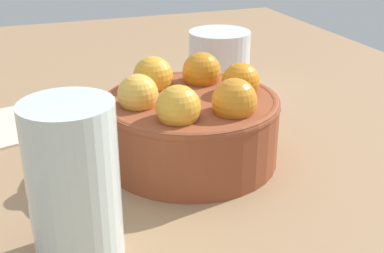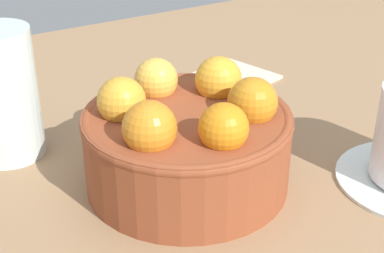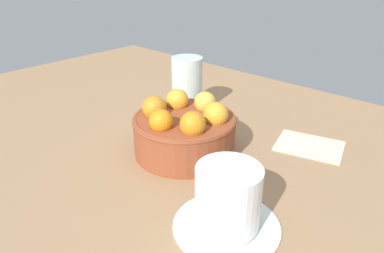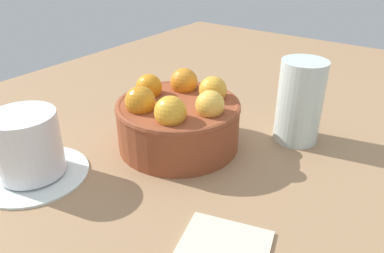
# 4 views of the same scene
# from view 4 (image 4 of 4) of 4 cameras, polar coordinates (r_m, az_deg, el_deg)

# --- Properties ---
(ground_plane) EXTENTS (1.39, 0.90, 0.03)m
(ground_plane) POSITION_cam_4_polar(r_m,az_deg,el_deg) (0.55, -2.01, -4.13)
(ground_plane) COLOR #997551
(terracotta_bowl) EXTENTS (0.17, 0.17, 0.10)m
(terracotta_bowl) POSITION_cam_4_polar(r_m,az_deg,el_deg) (0.52, -2.12, 1.30)
(terracotta_bowl) COLOR brown
(terracotta_bowl) RESTS_ON ground_plane
(coffee_cup) EXTENTS (0.13, 0.13, 0.09)m
(coffee_cup) POSITION_cam_4_polar(r_m,az_deg,el_deg) (0.50, -23.70, -3.20)
(coffee_cup) COLOR white
(coffee_cup) RESTS_ON ground_plane
(water_glass) EXTENTS (0.06, 0.06, 0.12)m
(water_glass) POSITION_cam_4_polar(r_m,az_deg,el_deg) (0.55, 16.11, 3.68)
(water_glass) COLOR silver
(water_glass) RESTS_ON ground_plane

